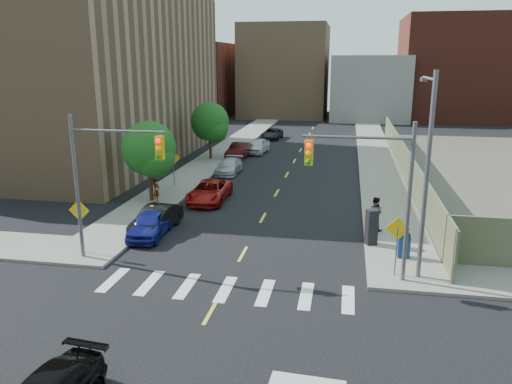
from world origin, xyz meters
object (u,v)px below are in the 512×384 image
at_px(mailbox, 404,244).
at_px(payphone, 372,227).
at_px(parked_car_blue, 151,224).
at_px(parked_car_red, 209,191).
at_px(parked_car_maroon, 239,151).
at_px(parked_car_black, 156,219).
at_px(parked_car_white, 258,146).
at_px(parked_car_silver, 229,166).
at_px(parked_car_grey, 272,134).
at_px(pedestrian_east, 375,214).
at_px(pedestrian_west, 156,191).

bearing_deg(mailbox, payphone, 128.14).
bearing_deg(parked_car_blue, parked_car_red, 76.81).
bearing_deg(payphone, parked_car_maroon, 93.86).
relative_size(parked_car_black, parked_car_white, 0.96).
bearing_deg(parked_car_maroon, parked_car_silver, -79.37).
relative_size(parked_car_red, parked_car_grey, 1.10).
distance_m(parked_car_white, pedestrian_east, 25.38).
xyz_separation_m(pedestrian_west, pedestrian_east, (14.07, -3.22, 0.18)).
bearing_deg(pedestrian_east, parked_car_black, 27.80).
relative_size(parked_car_grey, payphone, 2.48).
bearing_deg(parked_car_white, parked_car_grey, 95.75).
bearing_deg(pedestrian_east, pedestrian_west, 5.69).
distance_m(parked_car_grey, pedestrian_east, 34.44).
xyz_separation_m(parked_car_blue, parked_car_maroon, (0.00, 22.68, 0.03)).
xyz_separation_m(parked_car_blue, payphone, (11.80, 0.51, 0.36)).
height_order(parked_car_maroon, mailbox, mailbox).
bearing_deg(parked_car_white, parked_car_blue, -87.14).
distance_m(parked_car_white, payphone, 27.34).
xyz_separation_m(parked_car_black, parked_car_silver, (0.63, 15.06, -0.08)).
relative_size(parked_car_grey, pedestrian_east, 2.40).
bearing_deg(pedestrian_east, parked_car_blue, 31.51).
distance_m(parked_car_red, parked_car_maroon, 15.47).
bearing_deg(parked_car_white, parked_car_black, -87.23).
bearing_deg(parked_car_white, parked_car_silver, -88.14).
height_order(parked_car_blue, parked_car_maroon, parked_car_maroon).
relative_size(mailbox, pedestrian_east, 0.72).
bearing_deg(parked_car_grey, payphone, -69.94).
height_order(parked_car_red, payphone, payphone).
xyz_separation_m(parked_car_red, pedestrian_west, (-3.30, -1.28, 0.23)).
distance_m(parked_car_maroon, mailbox, 27.14).
xyz_separation_m(parked_car_silver, parked_car_white, (0.67, 9.89, 0.13)).
bearing_deg(parked_car_white, pedestrian_east, -59.15).
bearing_deg(pedestrian_east, parked_car_grey, -53.20).
height_order(parked_car_silver, parked_car_grey, parked_car_grey).
distance_m(parked_car_maroon, pedestrian_west, 16.81).
xyz_separation_m(parked_car_maroon, parked_car_grey, (1.30, 12.80, -0.11)).
bearing_deg(parked_car_black, mailbox, -3.02).
bearing_deg(payphone, pedestrian_east, 59.14).
bearing_deg(pedestrian_east, mailbox, 126.27).
xyz_separation_m(parked_car_silver, pedestrian_east, (11.44, -13.10, 0.48)).
xyz_separation_m(parked_car_grey, payphone, (10.50, -34.97, 0.44)).
height_order(parked_car_white, parked_car_maroon, parked_car_white).
bearing_deg(pedestrian_east, parked_car_red, -4.10).
bearing_deg(parked_car_white, payphone, -61.67).
xyz_separation_m(parked_car_red, parked_car_silver, (-0.67, 8.60, -0.07)).
relative_size(parked_car_silver, mailbox, 3.16).
bearing_deg(parked_car_silver, mailbox, -52.35).
relative_size(parked_car_black, parked_car_red, 0.85).
relative_size(parked_car_white, payphone, 2.42).
bearing_deg(pedestrian_east, parked_car_maroon, -40.21).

